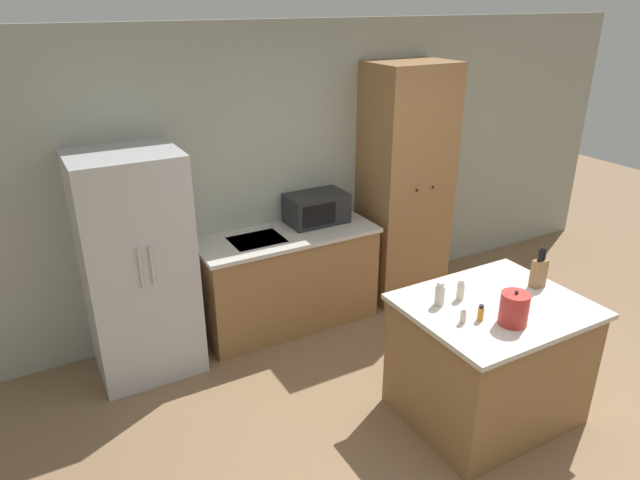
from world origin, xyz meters
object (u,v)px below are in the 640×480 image
(refrigerator, at_px, (137,266))
(kettle, at_px, (514,309))
(pantry_cabinet, at_px, (405,185))
(spice_bottle_short_red, at_px, (481,313))
(microwave, at_px, (316,208))
(knife_block, at_px, (539,272))
(spice_bottle_green_herb, at_px, (460,290))
(spice_bottle_amber_oil, at_px, (440,294))
(spice_bottle_tall_dark, at_px, (463,316))

(refrigerator, xyz_separation_m, kettle, (1.85, -1.98, 0.11))
(pantry_cabinet, xyz_separation_m, spice_bottle_short_red, (-0.82, -1.89, -0.19))
(refrigerator, xyz_separation_m, microwave, (1.63, 0.14, 0.13))
(microwave, bearing_deg, knife_block, -67.94)
(pantry_cabinet, height_order, spice_bottle_short_red, pantry_cabinet)
(spice_bottle_green_herb, bearing_deg, knife_block, -12.09)
(pantry_cabinet, distance_m, kettle, 2.14)
(spice_bottle_short_red, relative_size, spice_bottle_amber_oil, 0.64)
(spice_bottle_tall_dark, xyz_separation_m, spice_bottle_short_red, (0.12, -0.03, 0.00))
(microwave, height_order, kettle, microwave)
(refrigerator, distance_m, microwave, 1.64)
(spice_bottle_short_red, relative_size, spice_bottle_green_herb, 0.74)
(knife_block, xyz_separation_m, kettle, (-0.52, -0.27, -0.01))
(refrigerator, relative_size, spice_bottle_short_red, 16.55)
(pantry_cabinet, distance_m, spice_bottle_short_red, 2.07)
(refrigerator, relative_size, spice_bottle_green_herb, 12.25)
(knife_block, height_order, kettle, knife_block)
(pantry_cabinet, bearing_deg, kettle, -108.55)
(microwave, xyz_separation_m, kettle, (0.22, -2.12, -0.03))
(refrigerator, height_order, pantry_cabinet, pantry_cabinet)
(refrigerator, xyz_separation_m, knife_block, (2.37, -1.71, 0.12))
(microwave, xyz_separation_m, spice_bottle_tall_dark, (-0.04, -1.96, -0.09))
(refrigerator, relative_size, microwave, 3.31)
(microwave, relative_size, spice_bottle_amber_oil, 3.20)
(pantry_cabinet, xyz_separation_m, kettle, (-0.68, -2.02, -0.13))
(pantry_cabinet, bearing_deg, spice_bottle_green_herb, -114.85)
(spice_bottle_tall_dark, bearing_deg, spice_bottle_green_herb, 51.92)
(spice_bottle_short_red, distance_m, spice_bottle_amber_oil, 0.30)
(spice_bottle_short_red, bearing_deg, knife_block, 11.93)
(spice_bottle_green_herb, bearing_deg, spice_bottle_short_red, -104.70)
(pantry_cabinet, distance_m, spice_bottle_amber_oil, 1.86)
(refrigerator, distance_m, spice_bottle_tall_dark, 2.41)
(refrigerator, bearing_deg, pantry_cabinet, 1.05)
(refrigerator, relative_size, kettle, 7.57)
(microwave, xyz_separation_m, spice_bottle_green_herb, (0.15, -1.72, -0.06))
(refrigerator, xyz_separation_m, spice_bottle_short_red, (1.71, -1.85, 0.05))
(refrigerator, relative_size, pantry_cabinet, 0.79)
(pantry_cabinet, bearing_deg, refrigerator, -178.95)
(kettle, bearing_deg, spice_bottle_amber_oil, 120.67)
(knife_block, height_order, spice_bottle_green_herb, knife_block)
(pantry_cabinet, bearing_deg, spice_bottle_amber_oil, -119.68)
(spice_bottle_amber_oil, bearing_deg, spice_bottle_short_red, -70.72)
(spice_bottle_amber_oil, distance_m, kettle, 0.47)
(spice_bottle_green_herb, bearing_deg, spice_bottle_amber_oil, 176.81)
(spice_bottle_short_red, bearing_deg, kettle, -41.81)
(refrigerator, xyz_separation_m, pantry_cabinet, (2.53, 0.05, 0.24))
(refrigerator, distance_m, kettle, 2.71)
(pantry_cabinet, xyz_separation_m, spice_bottle_green_herb, (-0.75, -1.62, -0.17))
(pantry_cabinet, xyz_separation_m, spice_bottle_tall_dark, (-0.94, -1.86, -0.19))
(refrigerator, distance_m, spice_bottle_amber_oil, 2.25)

